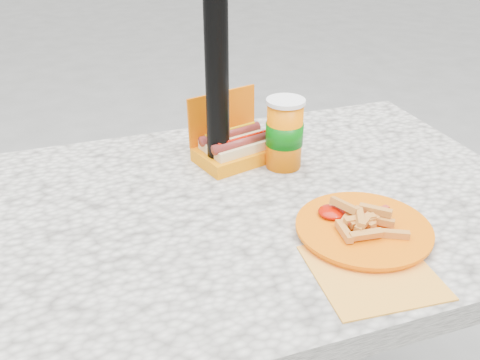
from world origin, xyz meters
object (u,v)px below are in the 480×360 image
object	(u,v)px
umbrella_pole	(216,8)
soda_cup	(284,133)
hotdog_box	(236,146)
fries_plate	(363,230)

from	to	relation	value
umbrella_pole	soda_cup	size ratio (longest dim) A/B	13.83
umbrella_pole	soda_cup	bearing A→B (deg)	-16.73
umbrella_pole	soda_cup	world-z (taller)	umbrella_pole
umbrella_pole	hotdog_box	bearing A→B (deg)	26.79
fries_plate	soda_cup	size ratio (longest dim) A/B	2.08
hotdog_box	soda_cup	xyz separation A→B (m)	(0.09, -0.07, 0.05)
soda_cup	umbrella_pole	bearing A→B (deg)	163.27
fries_plate	soda_cup	distance (m)	0.31
hotdog_box	soda_cup	world-z (taller)	soda_cup
hotdog_box	fries_plate	world-z (taller)	hotdog_box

